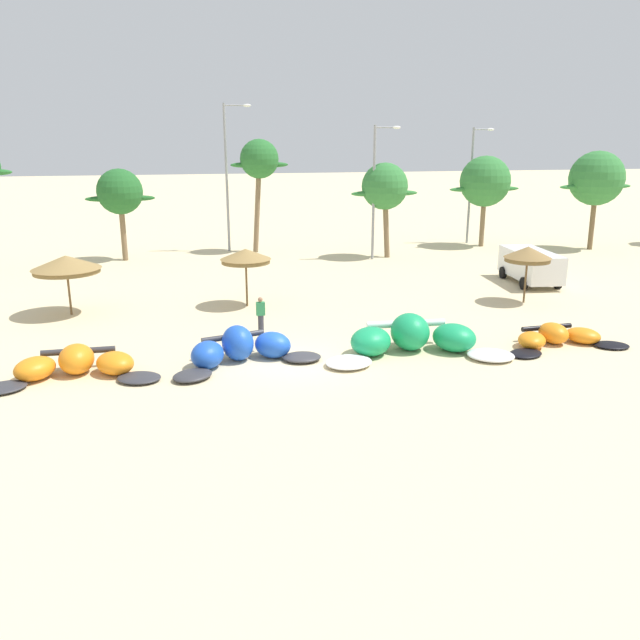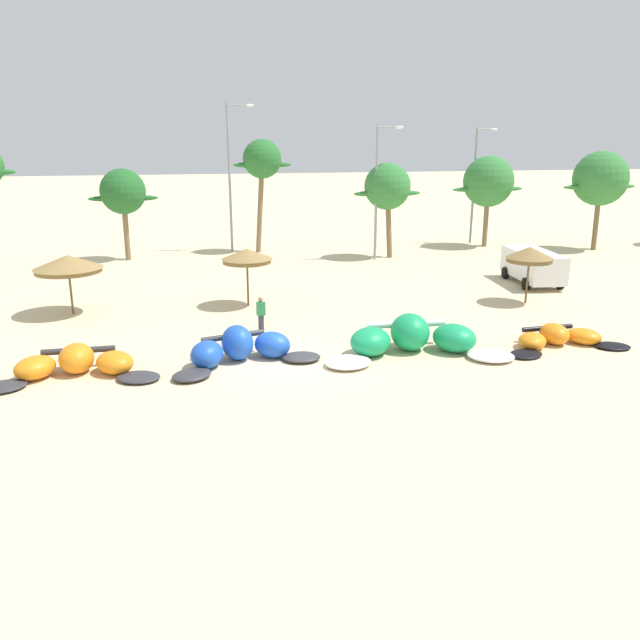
# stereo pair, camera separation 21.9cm
# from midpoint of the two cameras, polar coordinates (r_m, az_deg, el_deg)

# --- Properties ---
(ground_plane) EXTENTS (260.00, 260.00, 0.00)m
(ground_plane) POSITION_cam_midpoint_polar(r_m,az_deg,el_deg) (23.38, -2.23, -3.87)
(ground_plane) COLOR beige
(kite_far_left) EXTENTS (6.11, 2.82, 1.04)m
(kite_far_left) POSITION_cam_midpoint_polar(r_m,az_deg,el_deg) (23.57, -21.30, -3.80)
(kite_far_left) COLOR #333338
(kite_far_left) RESTS_ON ground
(kite_left) EXTENTS (5.70, 3.39, 1.31)m
(kite_left) POSITION_cam_midpoint_polar(r_m,az_deg,el_deg) (23.48, -7.38, -2.61)
(kite_left) COLOR #333338
(kite_left) RESTS_ON ground
(kite_left_of_center) EXTENTS (7.51, 3.70, 1.44)m
(kite_left_of_center) POSITION_cam_midpoint_polar(r_m,az_deg,el_deg) (24.54, 8.05, -1.69)
(kite_left_of_center) COLOR white
(kite_left_of_center) RESTS_ON ground
(kite_center) EXTENTS (5.46, 2.59, 0.82)m
(kite_center) POSITION_cam_midpoint_polar(r_m,az_deg,el_deg) (26.93, 20.27, -1.47)
(kite_center) COLOR black
(kite_center) RESTS_ON ground
(beach_umbrella_near_van) EXTENTS (3.11, 3.11, 2.79)m
(beach_umbrella_near_van) POSITION_cam_midpoint_polar(r_m,az_deg,el_deg) (31.44, -21.97, 4.66)
(beach_umbrella_near_van) COLOR brown
(beach_umbrella_near_van) RESTS_ON ground
(beach_umbrella_middle) EXTENTS (2.46, 2.46, 2.83)m
(beach_umbrella_middle) POSITION_cam_midpoint_polar(r_m,az_deg,el_deg) (30.92, -6.88, 5.71)
(beach_umbrella_middle) COLOR brown
(beach_umbrella_middle) RESTS_ON ground
(beach_umbrella_near_palms) EXTENTS (2.31, 2.31, 2.83)m
(beach_umbrella_near_palms) POSITION_cam_midpoint_polar(r_m,az_deg,el_deg) (32.98, 17.93, 5.64)
(beach_umbrella_near_palms) COLOR brown
(beach_umbrella_near_palms) RESTS_ON ground
(parked_van) EXTENTS (2.58, 4.95, 1.84)m
(parked_van) POSITION_cam_midpoint_polar(r_m,az_deg,el_deg) (37.95, 18.12, 4.79)
(parked_van) COLOR white
(parked_van) RESTS_ON ground
(person_near_kites) EXTENTS (0.36, 0.24, 1.62)m
(person_near_kites) POSITION_cam_midpoint_polar(r_m,az_deg,el_deg) (26.56, -5.57, 0.37)
(person_near_kites) COLOR #383842
(person_near_kites) RESTS_ON ground
(palm_left) EXTENTS (4.46, 2.97, 6.05)m
(palm_left) POSITION_cam_midpoint_polar(r_m,az_deg,el_deg) (44.55, -17.62, 10.82)
(palm_left) COLOR #7F6647
(palm_left) RESTS_ON ground
(palm_left_of_gap) EXTENTS (4.07, 2.71, 7.90)m
(palm_left_of_gap) POSITION_cam_midpoint_polar(r_m,az_deg,el_deg) (45.99, -5.60, 13.99)
(palm_left_of_gap) COLOR #7F6647
(palm_left_of_gap) RESTS_ON ground
(palm_center_left) EXTENTS (4.68, 3.12, 6.39)m
(palm_center_left) POSITION_cam_midpoint_polar(r_m,az_deg,el_deg) (43.81, 5.68, 11.75)
(palm_center_left) COLOR #7F6647
(palm_center_left) RESTS_ON ground
(palm_center_right) EXTENTS (5.59, 3.73, 6.71)m
(palm_center_right) POSITION_cam_midpoint_polar(r_m,az_deg,el_deg) (49.83, 14.44, 11.89)
(palm_center_right) COLOR #7F6647
(palm_center_right) RESTS_ON ground
(palm_right_of_gap) EXTENTS (5.82, 3.88, 7.09)m
(palm_right_of_gap) POSITION_cam_midpoint_polar(r_m,az_deg,el_deg) (50.87, 23.41, 11.52)
(palm_right_of_gap) COLOR brown
(palm_right_of_gap) RESTS_ON ground
(lamppost_west_center) EXTENTS (1.97, 0.24, 10.27)m
(lamppost_west_center) POSITION_cam_midpoint_polar(r_m,az_deg,el_deg) (46.66, -8.33, 13.07)
(lamppost_west_center) COLOR gray
(lamppost_west_center) RESTS_ON ground
(lamppost_east_center) EXTENTS (1.83, 0.24, 8.76)m
(lamppost_east_center) POSITION_cam_midpoint_polar(r_m,az_deg,el_deg) (43.10, 4.89, 11.90)
(lamppost_east_center) COLOR gray
(lamppost_east_center) RESTS_ON ground
(lamppost_east) EXTENTS (1.75, 0.24, 8.72)m
(lamppost_east) POSITION_cam_midpoint_polar(r_m,az_deg,el_deg) (51.28, 13.37, 12.15)
(lamppost_east) COLOR gray
(lamppost_east) RESTS_ON ground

